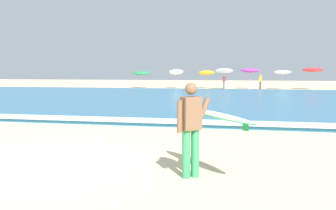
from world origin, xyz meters
name	(u,v)px	position (x,y,z in m)	size (l,w,h in m)	color
ground_plane	(37,164)	(0.00, 0.00, 0.00)	(160.00, 160.00, 0.00)	beige
sea	(192,98)	(0.00, 19.85, 0.07)	(120.00, 28.00, 0.14)	teal
surf_foam	(133,120)	(0.00, 6.45, 0.15)	(120.00, 1.38, 0.01)	white
surfer_with_board	(202,121)	(3.51, -0.14, 1.03)	(1.77, 1.99, 1.73)	#338E56
beach_umbrella_0	(142,73)	(-8.97, 37.31, 1.78)	(2.16, 2.19, 2.09)	beige
beach_umbrella_1	(176,72)	(-4.88, 37.70, 1.90)	(1.72, 1.77, 2.28)	beige
beach_umbrella_2	(207,73)	(-1.32, 37.90, 1.81)	(1.89, 1.91, 2.14)	beige
beach_umbrella_3	(224,71)	(0.83, 36.60, 2.04)	(1.96, 1.99, 2.36)	beige
beach_umbrella_4	(250,71)	(3.63, 37.89, 2.06)	(2.15, 2.15, 2.32)	beige
beach_umbrella_5	(283,72)	(7.14, 37.20, 1.88)	(1.87, 1.88, 2.14)	beige
beach_umbrella_6	(313,70)	(10.32, 37.64, 2.14)	(2.23, 2.25, 2.43)	beige
beachgoer_near_row_left	(260,82)	(4.79, 36.62, 0.84)	(0.32, 0.20, 1.58)	#383842
beachgoer_near_row_mid	(224,81)	(0.79, 37.02, 0.84)	(0.32, 0.20, 1.58)	#383842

